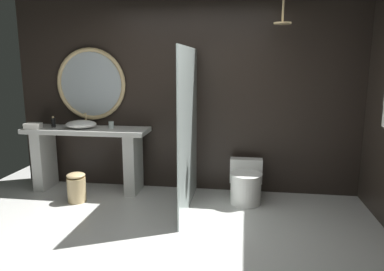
% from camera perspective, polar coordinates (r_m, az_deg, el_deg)
% --- Properties ---
extents(ground_plane, '(5.76, 5.76, 0.00)m').
position_cam_1_polar(ground_plane, '(3.55, -5.76, -18.04)').
color(ground_plane, silver).
extents(back_wall_panel, '(4.80, 0.10, 2.60)m').
position_cam_1_polar(back_wall_panel, '(4.98, -0.72, 6.23)').
color(back_wall_panel, black).
rests_on(back_wall_panel, ground_plane).
extents(vanity_counter, '(1.69, 0.50, 0.88)m').
position_cam_1_polar(vanity_counter, '(5.19, -16.09, -2.35)').
color(vanity_counter, silver).
rests_on(vanity_counter, ground_plane).
extents(vessel_sink, '(0.42, 0.35, 0.19)m').
position_cam_1_polar(vessel_sink, '(5.12, -17.04, 1.71)').
color(vessel_sink, white).
rests_on(vessel_sink, vanity_counter).
extents(tumbler_cup, '(0.07, 0.07, 0.09)m').
position_cam_1_polar(tumbler_cup, '(5.03, -12.59, 1.65)').
color(tumbler_cup, silver).
rests_on(tumbler_cup, vanity_counter).
extents(soap_dispenser, '(0.06, 0.06, 0.15)m').
position_cam_1_polar(soap_dispenser, '(5.32, -20.96, 1.94)').
color(soap_dispenser, black).
rests_on(soap_dispenser, vanity_counter).
extents(round_wall_mirror, '(1.00, 0.06, 1.00)m').
position_cam_1_polar(round_wall_mirror, '(5.27, -15.60, 7.79)').
color(round_wall_mirror, '#D6B77F').
extents(shower_glass_panel, '(0.02, 1.38, 1.92)m').
position_cam_1_polar(shower_glass_panel, '(4.28, -0.59, 0.84)').
color(shower_glass_panel, silver).
rests_on(shower_glass_panel, ground_plane).
extents(rain_shower_head, '(0.21, 0.21, 0.31)m').
position_cam_1_polar(rain_shower_head, '(4.56, 14.03, 17.07)').
color(rain_shower_head, '#D6B77F').
extents(toilet, '(0.42, 0.56, 0.51)m').
position_cam_1_polar(toilet, '(4.69, 8.46, -7.46)').
color(toilet, white).
rests_on(toilet, ground_plane).
extents(waste_bin, '(0.23, 0.23, 0.38)m').
position_cam_1_polar(waste_bin, '(4.88, -17.69, -7.72)').
color(waste_bin, '#D6B77F').
rests_on(waste_bin, ground_plane).
extents(folded_hand_towel, '(0.22, 0.18, 0.08)m').
position_cam_1_polar(folded_hand_towel, '(5.32, -23.71, 1.39)').
color(folded_hand_towel, silver).
rests_on(folded_hand_towel, vanity_counter).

